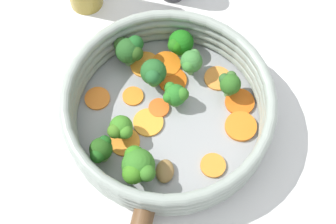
% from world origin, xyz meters
% --- Properties ---
extents(ground_plane, '(4.00, 4.00, 0.00)m').
position_xyz_m(ground_plane, '(0.00, 0.00, 0.00)').
color(ground_plane, silver).
extents(skillet, '(0.27, 0.27, 0.01)m').
position_xyz_m(skillet, '(0.00, 0.00, 0.01)').
color(skillet, '#939699').
rests_on(skillet, ground_plane).
extents(skillet_rim_wall, '(0.29, 0.29, 0.06)m').
position_xyz_m(skillet_rim_wall, '(0.00, 0.00, 0.04)').
color(skillet_rim_wall, '#919C93').
rests_on(skillet_rim_wall, skillet).
extents(skillet_rivet_left, '(0.01, 0.01, 0.01)m').
position_xyz_m(skillet_rivet_left, '(-0.13, 0.00, 0.02)').
color(skillet_rivet_left, '#939B98').
rests_on(skillet_rivet_left, skillet).
extents(skillet_rivet_right, '(0.01, 0.01, 0.01)m').
position_xyz_m(skillet_rivet_right, '(-0.12, -0.06, 0.02)').
color(skillet_rivet_right, '#959B9D').
rests_on(skillet_rivet_right, skillet).
extents(carrot_slice_0, '(0.06, 0.06, 0.01)m').
position_xyz_m(carrot_slice_0, '(0.03, -0.10, 0.01)').
color(carrot_slice_0, orange).
rests_on(carrot_slice_0, skillet).
extents(carrot_slice_1, '(0.05, 0.05, 0.00)m').
position_xyz_m(carrot_slice_1, '(0.06, 0.07, 0.01)').
color(carrot_slice_1, orange).
rests_on(carrot_slice_1, skillet).
extents(carrot_slice_2, '(0.06, 0.06, 0.00)m').
position_xyz_m(carrot_slice_2, '(0.06, -0.08, 0.01)').
color(carrot_slice_2, orange).
rests_on(carrot_slice_2, skillet).
extents(carrot_slice_3, '(0.06, 0.06, 0.01)m').
position_xyz_m(carrot_slice_3, '(0.08, 0.04, 0.01)').
color(carrot_slice_3, orange).
rests_on(carrot_slice_3, skillet).
extents(carrot_slice_4, '(0.04, 0.04, 0.00)m').
position_xyz_m(carrot_slice_4, '(0.09, -0.04, 0.01)').
color(carrot_slice_4, orange).
rests_on(carrot_slice_4, skillet).
extents(carrot_slice_5, '(0.05, 0.05, 0.00)m').
position_xyz_m(carrot_slice_5, '(-0.06, 0.04, 0.01)').
color(carrot_slice_5, orange).
rests_on(carrot_slice_5, skillet).
extents(carrot_slice_6, '(0.05, 0.05, 0.00)m').
position_xyz_m(carrot_slice_6, '(-0.04, -0.09, 0.01)').
color(carrot_slice_6, orange).
rests_on(carrot_slice_6, skillet).
extents(carrot_slice_7, '(0.04, 0.04, 0.00)m').
position_xyz_m(carrot_slice_7, '(0.01, 0.06, 0.01)').
color(carrot_slice_7, orange).
rests_on(carrot_slice_7, skillet).
extents(carrot_slice_8, '(0.05, 0.05, 0.00)m').
position_xyz_m(carrot_slice_8, '(-0.02, 0.10, 0.01)').
color(carrot_slice_8, orange).
rests_on(carrot_slice_8, skillet).
extents(carrot_slice_9, '(0.06, 0.06, 0.00)m').
position_xyz_m(carrot_slice_9, '(-0.02, 0.02, 0.01)').
color(carrot_slice_9, '#F99D2F').
rests_on(carrot_slice_9, skillet).
extents(carrot_slice_10, '(0.06, 0.06, 0.00)m').
position_xyz_m(carrot_slice_10, '(0.06, 0.02, 0.01)').
color(carrot_slice_10, orange).
rests_on(carrot_slice_10, skillet).
extents(carrot_slice_11, '(0.04, 0.04, 0.00)m').
position_xyz_m(carrot_slice_11, '(0.01, 0.02, 0.01)').
color(carrot_slice_11, orange).
rests_on(carrot_slice_11, skillet).
extents(broccoli_floret_0, '(0.03, 0.04, 0.04)m').
position_xyz_m(broccoli_floret_0, '(0.03, 0.00, 0.03)').
color(broccoli_floret_0, '#74A45D').
rests_on(broccoli_floret_0, skillet).
extents(broccoli_floret_1, '(0.04, 0.04, 0.04)m').
position_xyz_m(broccoli_floret_1, '(-0.05, 0.05, 0.04)').
color(broccoli_floret_1, '#6C8A55').
rests_on(broccoli_floret_1, skillet).
extents(broccoli_floret_2, '(0.05, 0.05, 0.05)m').
position_xyz_m(broccoli_floret_2, '(-0.09, -0.00, 0.04)').
color(broccoli_floret_2, '#8AB660').
rests_on(broccoli_floret_2, skillet).
extents(broccoli_floret_3, '(0.04, 0.04, 0.05)m').
position_xyz_m(broccoli_floret_3, '(0.04, 0.04, 0.04)').
color(broccoli_floret_3, '#78A14F').
rests_on(broccoli_floret_3, skillet).
extents(broccoli_floret_4, '(0.03, 0.03, 0.04)m').
position_xyz_m(broccoli_floret_4, '(0.07, -0.06, 0.04)').
color(broccoli_floret_4, '#608F4B').
rests_on(broccoli_floret_4, skillet).
extents(broccoli_floret_5, '(0.04, 0.05, 0.05)m').
position_xyz_m(broccoli_floret_5, '(0.06, 0.09, 0.04)').
color(broccoli_floret_5, '#6C9956').
rests_on(broccoli_floret_5, skillet).
extents(broccoli_floret_6, '(0.04, 0.03, 0.05)m').
position_xyz_m(broccoli_floret_6, '(0.08, 0.00, 0.04)').
color(broccoli_floret_6, '#6FA05A').
rests_on(broccoli_floret_6, skillet).
extents(broccoli_floret_7, '(0.04, 0.03, 0.04)m').
position_xyz_m(broccoli_floret_7, '(-0.09, 0.05, 0.04)').
color(broccoli_floret_7, '#7A9B54').
rests_on(broccoli_floret_7, skillet).
extents(broccoli_floret_8, '(0.04, 0.04, 0.05)m').
position_xyz_m(broccoli_floret_8, '(0.10, 0.03, 0.04)').
color(broccoli_floret_8, '#81B75E').
rests_on(broccoli_floret_8, skillet).
extents(mushroom_piece_0, '(0.04, 0.03, 0.01)m').
position_xyz_m(mushroom_piece_0, '(-0.08, -0.03, 0.02)').
color(mushroom_piece_0, olive).
rests_on(mushroom_piece_0, skillet).
extents(mushroom_piece_1, '(0.03, 0.02, 0.01)m').
position_xyz_m(mushroom_piece_1, '(-0.08, 0.01, 0.02)').
color(mushroom_piece_1, brown).
rests_on(mushroom_piece_1, skillet).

